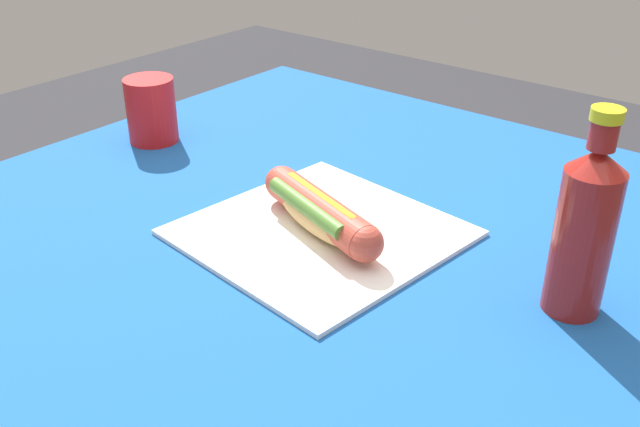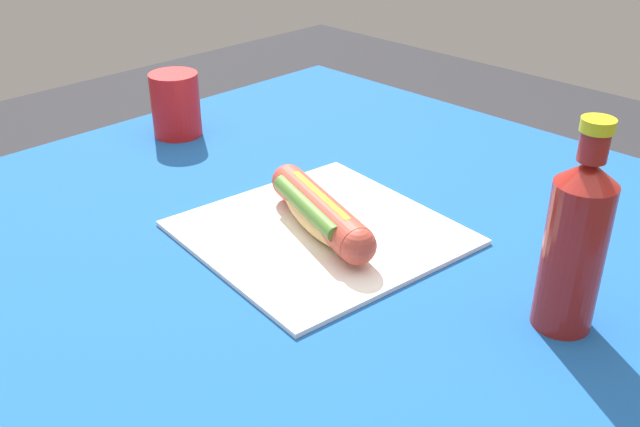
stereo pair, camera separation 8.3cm
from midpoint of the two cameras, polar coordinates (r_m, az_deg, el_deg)
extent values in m
cylinder|color=brown|center=(1.59, 1.35, -3.71)|extent=(0.07, 0.07, 0.72)
cube|color=brown|center=(0.92, 2.82, -2.30)|extent=(0.96, 0.94, 0.03)
cube|color=#19519E|center=(0.91, 2.84, -1.38)|extent=(1.02, 1.00, 0.00)
cube|color=white|center=(0.90, 2.64, -1.59)|extent=(0.33, 0.33, 0.01)
ellipsoid|color=tan|center=(0.88, 2.67, -0.14)|extent=(0.19, 0.11, 0.05)
cylinder|color=#B24233|center=(0.88, 2.68, 0.17)|extent=(0.19, 0.10, 0.05)
sphere|color=#B24233|center=(0.95, -0.05, 2.54)|extent=(0.04, 0.04, 0.04)
sphere|color=#B24233|center=(0.81, 5.90, -2.62)|extent=(0.04, 0.04, 0.04)
cube|color=yellow|center=(0.87, 2.71, 1.35)|extent=(0.14, 0.05, 0.00)
cylinder|color=#4C7A2D|center=(0.87, 1.77, 0.41)|extent=(0.15, 0.07, 0.02)
cylinder|color=maroon|center=(0.76, 22.35, -3.30)|extent=(0.06, 0.06, 0.16)
cone|color=maroon|center=(0.72, 23.66, 2.92)|extent=(0.06, 0.06, 0.02)
cylinder|color=maroon|center=(0.71, 24.05, 4.82)|extent=(0.03, 0.03, 0.03)
cylinder|color=yellow|center=(0.70, 24.37, 6.33)|extent=(0.03, 0.03, 0.01)
cylinder|color=red|center=(1.20, -9.41, 8.47)|extent=(0.08, 0.08, 0.10)
camera|label=1|loc=(0.04, -87.32, 1.43)|focal=40.43mm
camera|label=2|loc=(0.04, 92.68, -1.43)|focal=40.43mm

